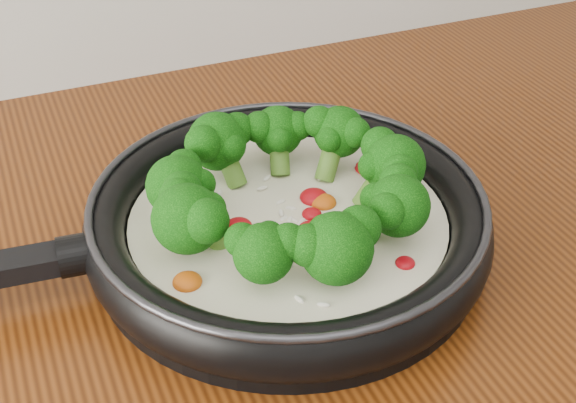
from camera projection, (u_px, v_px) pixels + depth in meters
name	position (u px, v px, depth m)	size (l,w,h in m)	color
skillet	(284.00, 217.00, 0.64)	(0.53, 0.36, 0.10)	black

